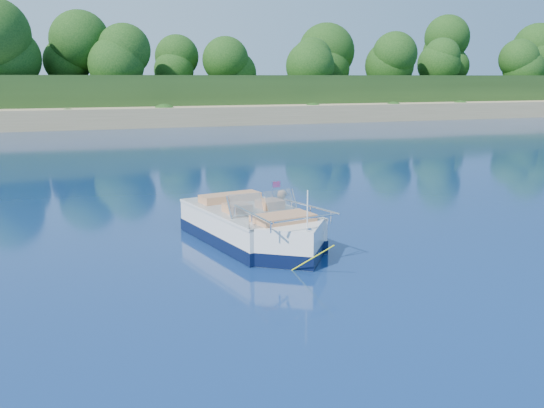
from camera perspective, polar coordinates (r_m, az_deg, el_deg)
name	(u,v)px	position (r m, az deg, el deg)	size (l,w,h in m)	color
ground	(333,240)	(14.74, 5.74, -3.37)	(160.00, 160.00, 0.00)	#091941
shoreline	(107,101)	(76.90, -15.27, 9.33)	(170.00, 59.00, 6.00)	#968457
treeline	(127,56)	(54.22, -13.47, 13.35)	(150.00, 7.12, 8.19)	black
motorboat	(257,230)	(14.16, -1.47, -2.44)	(2.66, 5.51, 1.85)	white
tow_tube	(281,220)	(16.33, 0.88, -1.48)	(1.54, 1.54, 0.34)	#FCBF04
boy	(280,224)	(16.24, 0.73, -1.87)	(0.53, 0.35, 1.45)	tan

